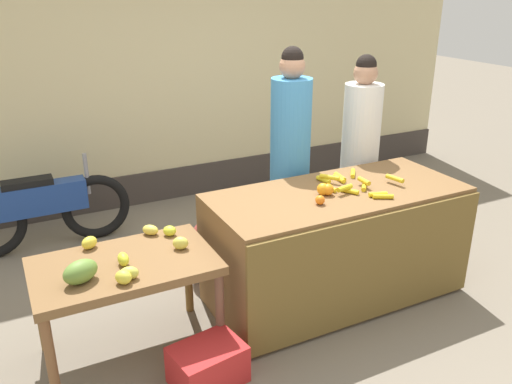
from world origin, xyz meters
TOP-DOWN VIEW (x-y plane):
  - ground_plane at (0.00, 0.00)m, footprint 24.00×24.00m
  - market_wall_back at (0.00, 2.66)m, footprint 7.48×0.23m
  - fruit_stall_counter at (0.33, -0.01)m, footprint 1.97×0.88m
  - side_table_wooden at (-1.31, 0.00)m, footprint 1.15×0.71m
  - banana_bunch_pile at (0.49, 0.02)m, footprint 0.61×0.63m
  - orange_pile at (0.17, -0.04)m, footprint 0.23×0.22m
  - mango_papaya_pile at (-1.39, -0.04)m, footprint 0.86×0.70m
  - vendor_woman_blue_shirt at (0.30, 0.68)m, footprint 0.34×0.34m
  - vendor_woman_white_shirt at (1.03, 0.66)m, footprint 0.34×0.34m
  - parked_motorcycle at (-1.63, 1.90)m, footprint 1.60×0.18m
  - produce_crate at (-0.95, -0.49)m, footprint 0.49×0.39m
  - produce_sack at (-0.48, 0.68)m, footprint 0.45×0.47m

SIDE VIEW (x-z plane):
  - ground_plane at x=0.00m, z-range 0.00..0.00m
  - produce_crate at x=-0.95m, z-range 0.00..0.26m
  - produce_sack at x=-0.48m, z-range 0.00..0.54m
  - parked_motorcycle at x=-1.63m, z-range -0.04..0.84m
  - fruit_stall_counter at x=0.33m, z-range 0.00..0.90m
  - side_table_wooden at x=-1.31m, z-range 0.27..0.97m
  - mango_papaya_pile at x=-1.39m, z-range 0.69..0.83m
  - vendor_woman_white_shirt at x=1.03m, z-range 0.01..1.80m
  - banana_bunch_pile at x=0.49m, z-range 0.89..0.96m
  - orange_pile at x=0.17m, z-range 0.90..0.99m
  - vendor_woman_blue_shirt at x=0.30m, z-range 0.01..1.91m
  - market_wall_back at x=0.00m, z-range -0.03..3.22m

